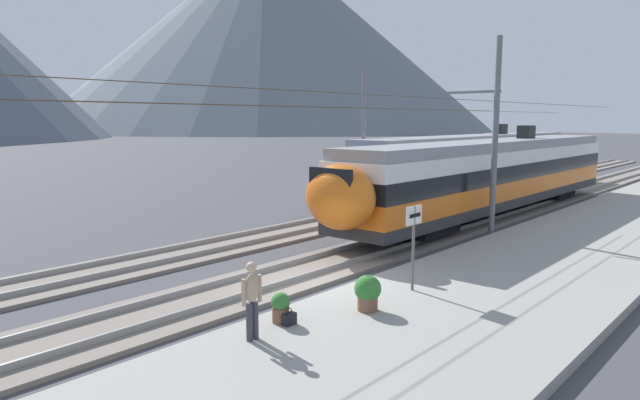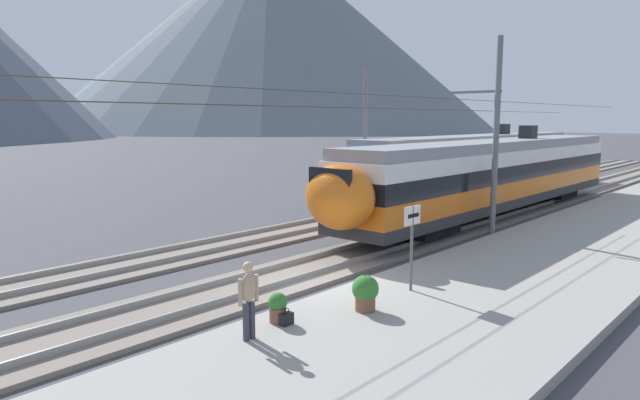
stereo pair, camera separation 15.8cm
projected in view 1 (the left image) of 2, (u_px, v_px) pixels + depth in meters
ground_plane at (311, 288)px, 16.41m from camera, size 400.00×400.00×0.00m
platform_slab at (444, 318)px, 13.53m from camera, size 120.00×6.43×0.28m
track_near at (281, 278)px, 17.20m from camera, size 120.00×3.00×0.28m
track_far at (188, 253)px, 20.33m from camera, size 120.00×3.00×0.28m
train_near_platform at (491, 173)px, 27.76m from camera, size 25.18×2.99×4.27m
train_far_track at (471, 160)px, 36.42m from camera, size 25.70×2.98×4.27m
catenary_mast_mid at (492, 135)px, 22.83m from camera, size 48.76×2.43×8.17m
catenary_mast_far_side at (366, 136)px, 30.94m from camera, size 48.76×2.45×7.59m
platform_sign at (414, 229)px, 15.03m from camera, size 0.70×0.08×2.32m
passenger_walking at (252, 297)px, 11.70m from camera, size 0.53×0.22×1.69m
handbag_beside_passenger at (289, 319)px, 12.68m from camera, size 0.32×0.18×0.40m
potted_plant_platform_edge at (281, 306)px, 12.80m from camera, size 0.44×0.44×0.70m
potted_plant_by_shelter at (368, 291)px, 13.58m from camera, size 0.66×0.66×0.88m
mountain_right_ridge at (266, 34)px, 237.30m from camera, size 187.29×187.29×80.55m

